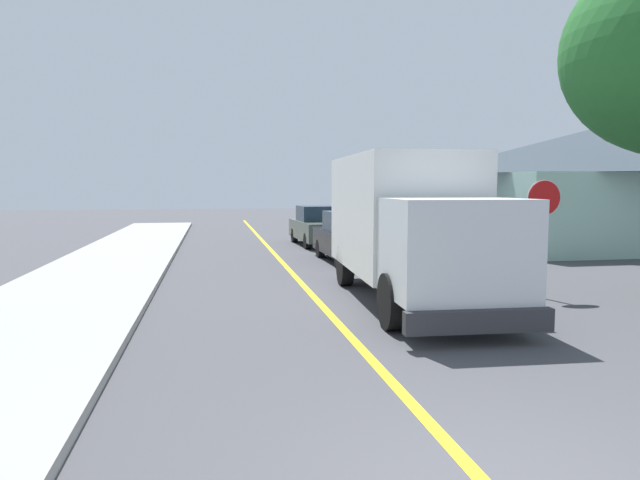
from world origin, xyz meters
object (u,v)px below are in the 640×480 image
(parked_car_near, at_px, (352,238))
(parked_car_mid, at_px, (319,227))
(house_across_street, at_px, (597,185))
(stop_sign, at_px, (544,216))
(box_truck, at_px, (409,220))
(parked_van_across, at_px, (442,238))

(parked_car_near, xyz_separation_m, parked_car_mid, (-0.11, 5.56, 0.00))
(parked_car_mid, height_order, house_across_street, house_across_street)
(stop_sign, bearing_deg, parked_car_near, 111.75)
(parked_car_mid, relative_size, house_across_street, 0.42)
(parked_car_mid, height_order, stop_sign, stop_sign)
(parked_car_mid, xyz_separation_m, stop_sign, (2.81, -12.33, 1.06))
(box_truck, xyz_separation_m, parked_car_mid, (0.20, 11.92, -0.97))
(parked_van_across, xyz_separation_m, house_across_street, (7.91, 3.10, 1.76))
(parked_car_near, relative_size, parked_van_across, 1.01)
(parked_car_mid, height_order, parked_van_across, same)
(box_truck, bearing_deg, parked_van_across, 60.77)
(house_across_street, bearing_deg, box_truck, -141.56)
(parked_van_across, height_order, stop_sign, stop_sign)
(parked_car_near, bearing_deg, box_truck, -92.74)
(stop_sign, bearing_deg, house_across_street, 48.68)
(parked_car_mid, relative_size, parked_van_across, 1.02)
(parked_car_near, relative_size, stop_sign, 1.68)
(box_truck, bearing_deg, parked_car_near, 87.26)
(box_truck, height_order, parked_van_across, box_truck)
(parked_car_mid, relative_size, stop_sign, 1.69)
(box_truck, height_order, stop_sign, box_truck)
(stop_sign, height_order, house_across_street, house_across_street)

